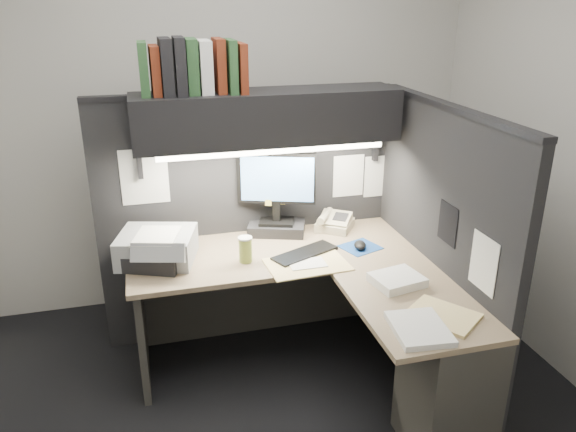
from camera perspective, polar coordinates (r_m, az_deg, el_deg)
The scene contains 22 objects.
floor at distance 3.29m, azimuth -0.85°, elevation -19.44°, with size 3.50×3.50×0.00m, color black.
wall_back at distance 4.04m, azimuth -6.26°, elevation 9.84°, with size 3.50×0.04×2.70m, color beige.
wall_front at distance 1.36m, azimuth 15.16°, elevation -15.74°, with size 3.50×0.04×2.70m, color beige.
partition_back at distance 3.66m, azimuth -4.03°, elevation -0.30°, with size 1.90×0.06×1.60m, color black.
partition_right at distance 3.33m, azimuth 14.90°, elevation -3.35°, with size 0.06×1.50×1.60m, color black.
desk at distance 3.13m, azimuth 6.85°, elevation -11.86°, with size 1.70×1.53×0.73m.
overhead_shelf at distance 3.31m, azimuth -2.10°, elevation 10.04°, with size 1.55×0.34×0.30m, color black.
task_light_tube at distance 3.22m, azimuth -1.49°, elevation 6.60°, with size 0.04×0.04×1.32m, color white.
monitor at distance 3.54m, azimuth -1.16°, elevation 1.41°, with size 0.48×0.32×0.53m.
keyboard at distance 3.31m, azimuth 1.72°, elevation -3.83°, with size 0.41×0.14×0.02m, color black.
mousepad at distance 3.44m, azimuth 7.35°, elevation -3.16°, with size 0.21×0.20×0.00m, color navy.
mouse at distance 3.41m, azimuth 7.32°, elevation -2.93°, with size 0.07×0.11×0.04m, color black.
telephone at distance 3.68m, azimuth 4.76°, elevation -0.67°, with size 0.21×0.22×0.09m, color #B3AA89.
coffee_cup at distance 3.22m, azimuth -4.34°, elevation -3.48°, with size 0.08×0.08×0.14m, color #A8B448.
printer at distance 3.31m, azimuth -13.15°, elevation -3.06°, with size 0.42×0.35×0.17m, color #989B9E.
notebook_stack at distance 3.26m, azimuth -13.28°, elevation -4.20°, with size 0.30×0.25×0.09m, color black.
open_folder at distance 3.20m, azimuth 1.97°, elevation -4.95°, with size 0.45×0.30×0.01m, color #E4CA80.
paper_stack_a at distance 3.04m, azimuth 11.02°, elevation -6.39°, with size 0.25×0.21×0.05m, color white.
paper_stack_b at distance 2.67m, azimuth 13.19°, elevation -11.08°, with size 0.24×0.30×0.03m, color white.
manila_stack at distance 2.81m, azimuth 15.44°, elevation -9.72°, with size 0.24×0.31×0.02m, color #E4CA80.
binder_row at distance 3.20m, azimuth -9.78°, elevation 14.68°, with size 0.57×0.26×0.30m.
pinned_papers at distance 3.33m, azimuth 3.72°, elevation 2.13°, with size 1.76×1.31×0.51m.
Camera 1 is at (-0.60, -2.42, 2.15)m, focal length 35.00 mm.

